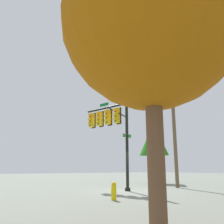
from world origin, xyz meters
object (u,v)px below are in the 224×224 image
at_px(signal_pole_assembly, 109,123).
at_px(tree_mid, 154,139).
at_px(fire_hydrant, 114,191).
at_px(tree_near, 151,23).
at_px(utility_pole, 175,140).

relative_size(signal_pole_assembly, tree_mid, 1.06).
xyz_separation_m(signal_pole_assembly, fire_hydrant, (-5.10, 2.89, -4.29)).
relative_size(tree_near, tree_mid, 1.22).
bearing_deg(signal_pole_assembly, utility_pole, -104.73).
bearing_deg(signal_pole_assembly, fire_hydrant, 150.44).
height_order(utility_pole, tree_mid, utility_pole).
xyz_separation_m(fire_hydrant, tree_mid, (9.12, -10.83, 3.98)).
distance_m(signal_pole_assembly, fire_hydrant, 7.26).
relative_size(utility_pole, fire_hydrant, 8.54).
relative_size(signal_pole_assembly, tree_near, 0.87).
bearing_deg(fire_hydrant, utility_pole, -65.68).
distance_m(fire_hydrant, tree_near, 7.98).
distance_m(signal_pole_assembly, utility_pole, 5.58).
xyz_separation_m(signal_pole_assembly, utility_pole, (-1.39, -5.30, -1.02)).
bearing_deg(utility_pole, tree_near, 131.45).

